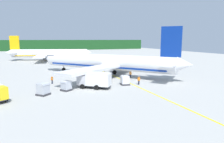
% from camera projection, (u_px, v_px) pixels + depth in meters
% --- Properties ---
extents(ground, '(240.00, 320.00, 0.20)m').
position_uv_depth(ground, '(8.00, 66.00, 72.16)').
color(ground, '#A8A8A3').
extents(distant_treeline, '(216.00, 6.00, 8.60)m').
position_uv_depth(distant_treeline, '(21.00, 45.00, 163.83)').
color(distant_treeline, '#19471E').
rests_on(distant_treeline, ground).
extents(airliner_foreground, '(30.34, 33.84, 11.90)m').
position_uv_depth(airliner_foreground, '(107.00, 62.00, 51.75)').
color(airliner_foreground, white).
rests_on(airliner_foreground, ground).
extents(airliner_mid_apron, '(36.70, 30.64, 10.66)m').
position_uv_depth(airliner_mid_apron, '(49.00, 53.00, 89.79)').
color(airliner_mid_apron, white).
rests_on(airliner_mid_apron, ground).
extents(service_truck_fuel, '(6.28, 5.56, 2.97)m').
position_uv_depth(service_truck_fuel, '(95.00, 80.00, 38.39)').
color(service_truck_fuel, silver).
rests_on(service_truck_fuel, ground).
extents(cargo_container_near, '(2.52, 2.52, 2.12)m').
position_uv_depth(cargo_container_near, '(43.00, 89.00, 33.73)').
color(cargo_container_near, '#333338').
rests_on(cargo_container_near, ground).
extents(cargo_container_mid, '(1.90, 1.90, 2.02)m').
position_uv_depth(cargo_container_mid, '(125.00, 80.00, 41.30)').
color(cargo_container_mid, '#333338').
rests_on(cargo_container_mid, ground).
extents(cargo_container_far, '(2.29, 2.29, 1.85)m').
position_uv_depth(cargo_container_far, '(66.00, 86.00, 36.70)').
color(cargo_container_far, '#333338').
rests_on(cargo_container_far, ground).
extents(crew_marshaller, '(0.46, 0.51, 1.67)m').
position_uv_depth(crew_marshaller, '(52.00, 79.00, 42.22)').
color(crew_marshaller, '#191E33').
rests_on(crew_marshaller, ground).
extents(crew_loader_left, '(0.62, 0.30, 1.72)m').
position_uv_depth(crew_loader_left, '(139.00, 80.00, 41.56)').
color(crew_loader_left, '#191E33').
rests_on(crew_loader_left, ground).
extents(crew_loader_right, '(0.42, 0.57, 1.62)m').
position_uv_depth(crew_loader_right, '(130.00, 74.00, 49.00)').
color(crew_loader_right, '#191E33').
rests_on(crew_loader_right, ground).
extents(apron_guide_line, '(0.30, 60.00, 0.01)m').
position_uv_depth(apron_guide_line, '(119.00, 78.00, 48.58)').
color(apron_guide_line, yellow).
rests_on(apron_guide_line, ground).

